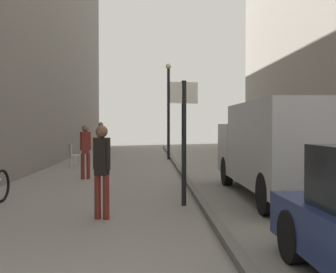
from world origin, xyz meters
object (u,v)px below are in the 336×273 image
at_px(pedestrian_main_foreground, 101,138).
at_px(pedestrian_mid_block, 85,148).
at_px(pedestrian_far_crossing, 102,165).
at_px(lamp_post, 169,105).
at_px(cafe_chair_near_window, 73,154).
at_px(delivery_van, 282,147).
at_px(street_sign_post, 184,132).

distance_m(pedestrian_main_foreground, pedestrian_mid_block, 6.99).
xyz_separation_m(pedestrian_far_crossing, lamp_post, (1.76, 13.21, 1.76)).
height_order(pedestrian_far_crossing, cafe_chair_near_window, pedestrian_far_crossing).
distance_m(pedestrian_main_foreground, lamp_post, 3.71).
relative_size(delivery_van, street_sign_post, 2.14).
xyz_separation_m(pedestrian_main_foreground, pedestrian_mid_block, (0.35, -6.98, -0.08)).
distance_m(street_sign_post, cafe_chair_near_window, 9.24).
bearing_deg(lamp_post, cafe_chair_near_window, -137.88).
bearing_deg(street_sign_post, delivery_van, -172.73).
distance_m(pedestrian_main_foreground, pedestrian_far_crossing, 12.75).
distance_m(pedestrian_main_foreground, delivery_van, 11.85).
xyz_separation_m(street_sign_post, cafe_chair_near_window, (-3.84, 8.34, -1.00)).
bearing_deg(street_sign_post, pedestrian_far_crossing, 24.03).
distance_m(delivery_van, cafe_chair_near_window, 9.69).
height_order(delivery_van, cafe_chair_near_window, delivery_van).
relative_size(pedestrian_main_foreground, street_sign_post, 0.71).
height_order(pedestrian_mid_block, pedestrian_far_crossing, pedestrian_mid_block).
bearing_deg(delivery_van, lamp_post, 100.76).
relative_size(lamp_post, cafe_chair_near_window, 5.06).
distance_m(pedestrian_far_crossing, lamp_post, 13.44).
bearing_deg(pedestrian_mid_block, pedestrian_main_foreground, 78.53).
xyz_separation_m(delivery_van, cafe_chair_near_window, (-6.18, 7.44, -0.64)).
relative_size(delivery_van, lamp_post, 1.17).
relative_size(pedestrian_mid_block, lamp_post, 0.36).
bearing_deg(street_sign_post, lamp_post, -104.78).
bearing_deg(cafe_chair_near_window, lamp_post, 107.64).
height_order(pedestrian_mid_block, street_sign_post, street_sign_post).
height_order(delivery_van, lamp_post, lamp_post).
relative_size(pedestrian_main_foreground, pedestrian_mid_block, 1.09).
height_order(pedestrian_mid_block, delivery_van, delivery_van).
relative_size(pedestrian_far_crossing, lamp_post, 0.35).
relative_size(pedestrian_main_foreground, lamp_post, 0.39).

